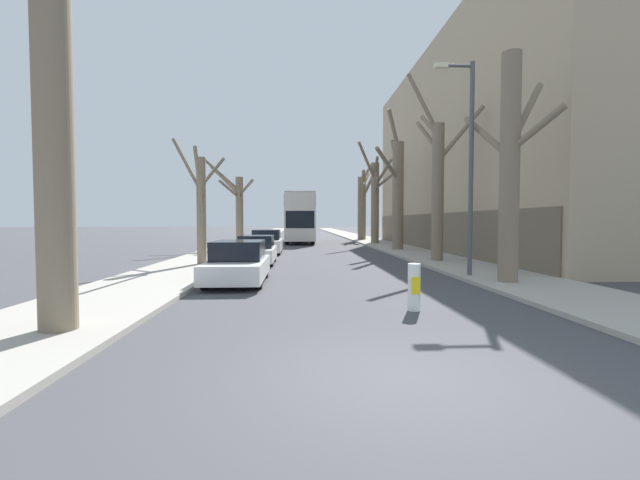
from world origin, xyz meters
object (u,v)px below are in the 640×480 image
traffic_bollard (414,287)px  double_decker_bus (300,216)px  street_tree_left_0 (53,110)px  parked_car_0 (238,263)px  street_tree_right_1 (437,181)px  parked_car_1 (256,250)px  street_tree_right_0 (510,165)px  lamp_post (468,158)px  street_tree_right_2 (397,191)px  street_tree_left_1 (201,204)px  street_tree_right_4 (363,203)px  street_tree_left_2 (238,207)px  parked_car_2 (266,242)px  street_tree_right_3 (375,198)px

traffic_bollard → double_decker_bus: bearing=94.6°
street_tree_left_0 → parked_car_0: street_tree_left_0 is taller
street_tree_right_1 → parked_car_1: (-8.64, -0.18, -3.28)m
street_tree_right_0 → lamp_post: bearing=112.7°
street_tree_right_2 → double_decker_bus: size_ratio=0.88×
street_tree_left_1 → lamp_post: lamp_post is taller
street_tree_right_4 → street_tree_left_0: bearing=-106.5°
traffic_bollard → street_tree_left_2: bearing=108.1°
parked_car_2 → street_tree_left_1: bearing=-107.5°
street_tree_left_1 → street_tree_right_2: size_ratio=0.61×
street_tree_right_2 → street_tree_right_4: bearing=89.8°
traffic_bollard → street_tree_right_2: bearing=78.0°
street_tree_right_0 → street_tree_right_4: (0.15, 31.33, 0.13)m
street_tree_right_4 → parked_car_2: bearing=-115.9°
street_tree_right_3 → street_tree_left_2: bearing=-150.6°
parked_car_2 → traffic_bollard: parked_car_2 is taller
street_tree_right_0 → street_tree_right_3: size_ratio=0.84×
street_tree_right_4 → parked_car_0: size_ratio=1.98×
street_tree_left_0 → lamp_post: (10.06, 6.99, 0.29)m
street_tree_left_1 → street_tree_right_2: 14.44m
street_tree_left_0 → street_tree_right_0: 12.00m
parked_car_1 → street_tree_right_3: bearing=62.2°
street_tree_left_2 → street_tree_right_4: street_tree_right_4 is taller
street_tree_left_1 → traffic_bollard: street_tree_left_1 is taller
street_tree_left_0 → parked_car_1: street_tree_left_0 is taller
street_tree_right_2 → street_tree_right_0: bearing=-90.4°
street_tree_right_3 → street_tree_right_4: size_ratio=1.02×
street_tree_left_0 → street_tree_left_2: street_tree_left_0 is taller
street_tree_left_2 → street_tree_right_1: street_tree_right_1 is taller
street_tree_right_2 → lamp_post: street_tree_right_2 is taller
street_tree_left_1 → parked_car_0: (2.32, -5.17, -2.13)m
street_tree_left_1 → street_tree_right_3: bearing=57.7°
street_tree_right_2 → parked_car_0: (-8.61, -14.52, -3.38)m
street_tree_left_1 → street_tree_right_0: (10.83, -6.15, 0.96)m
street_tree_left_0 → street_tree_right_0: street_tree_left_0 is taller
street_tree_right_1 → double_decker_bus: (-6.54, 19.57, -1.39)m
street_tree_right_1 → parked_car_1: bearing=-178.8°
street_tree_right_3 → double_decker_bus: size_ratio=0.81×
street_tree_left_0 → street_tree_right_2: size_ratio=0.94×
street_tree_left_1 → street_tree_right_4: size_ratio=0.68×
street_tree_right_1 → parked_car_2: bearing=144.5°
double_decker_bus → parked_car_0: 26.06m
street_tree_left_1 → parked_car_0: street_tree_left_1 is taller
parked_car_2 → traffic_bollard: (4.55, -17.11, -0.16)m
street_tree_left_0 → street_tree_right_4: street_tree_left_0 is taller
parked_car_2 → traffic_bollard: 17.70m
street_tree_right_3 → parked_car_0: street_tree_right_3 is taller
street_tree_right_1 → parked_car_2: street_tree_right_1 is taller
street_tree_right_1 → parked_car_0: 11.20m
double_decker_bus → parked_car_1: double_decker_bus is taller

